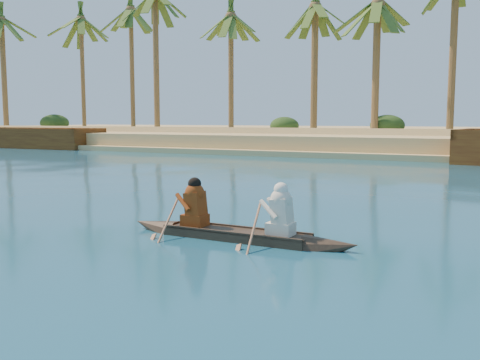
% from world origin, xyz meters
% --- Properties ---
extents(canoe, '(5.10, 0.78, 1.40)m').
position_xyz_m(canoe, '(-8.00, -0.19, 0.27)').
color(canoe, '#3A2E20').
rests_on(canoe, ground).
extents(barge_left, '(11.85, 4.24, 1.96)m').
position_xyz_m(barge_left, '(-38.79, 23.40, 0.68)').
color(barge_left, brown).
rests_on(barge_left, ground).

